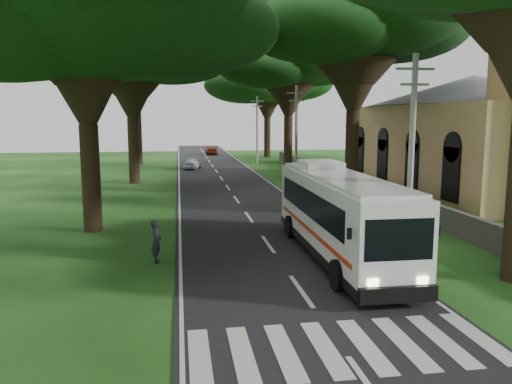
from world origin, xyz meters
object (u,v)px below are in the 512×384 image
Objects in this scene: pedestrian at (156,241)px; distant_car_c at (212,150)px; pole_far at (257,129)px; church at (473,125)px; coach_bus at (338,213)px; pole_mid at (296,134)px; pole_near at (411,151)px; distant_car_a at (192,163)px.

distant_car_c is at bearing -6.74° from pedestrian.
pole_far is 41.42m from pedestrian.
pedestrian is at bearing -145.42° from church.
coach_bus is 2.65× the size of distant_car_c.
pole_mid is 0.71× the size of coach_bus.
pole_far is (0.00, 40.00, 0.00)m from pole_near.
pole_near is 35.83m from distant_car_a.
church reaches higher than pole_near.
pedestrian is at bearing 177.94° from coach_bus.
coach_bus is at bearing -134.27° from church.
church is 3.00× the size of pole_far.
distant_car_c is 2.55× the size of pedestrian.
distant_car_a is at bearing -4.65° from pedestrian.
distant_car_c is (-16.77, 40.29, -4.26)m from church.
pole_far is at bearing -15.12° from pedestrian.
distant_car_a is 0.84× the size of distant_car_c.
distant_car_c reaches higher than distant_car_a.
pedestrian is at bearing 101.47° from distant_car_a.
pedestrian reaches higher than distant_car_a.
pedestrian is at bearing -117.01° from pole_mid.
church is 28.23m from distant_car_a.
distant_car_c is (-4.41, 35.84, -3.53)m from pole_mid.
church reaches higher than distant_car_a.
distant_car_c is (-4.41, 15.84, -3.53)m from pole_far.
pole_mid is (0.00, 20.00, 0.00)m from pole_near.
pole_mid is 36.28m from distant_car_c.
coach_bus is (-3.12, -0.33, -2.40)m from pole_near.
pole_mid is at bearing -90.00° from pole_far.
coach_bus is 7.15m from pedestrian.
pole_far is 2.26× the size of distant_car_a.
church is 5.66× the size of distant_car_c.
church is 2.13× the size of coach_bus.
distant_car_c is at bearing 94.51° from pole_near.
pole_near is 4.82× the size of pedestrian.
pole_near is at bearing -128.50° from church.
pole_near is 1.89× the size of distant_car_c.
pole_near and pole_mid have the same top height.
pedestrian is (-7.08, 0.33, -0.95)m from coach_bus.
pole_near is 20.00m from pole_mid.
pole_mid is 20.71m from coach_bus.
pole_near is at bearing 118.06° from distant_car_a.
pole_near is (-12.36, -15.55, -0.73)m from church.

